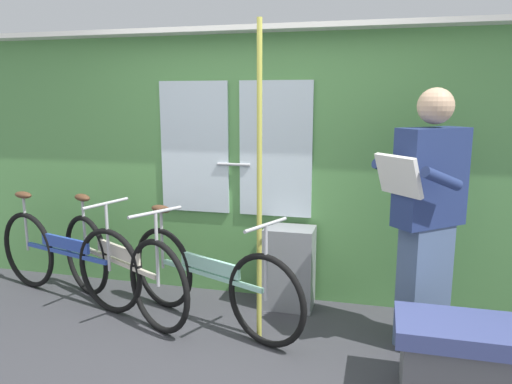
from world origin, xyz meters
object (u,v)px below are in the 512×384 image
at_px(bench_seat_corner, 458,357).
at_px(passenger_reading_newspaper, 427,215).
at_px(bicycle_near_door, 209,279).
at_px(handrail_pole, 259,186).
at_px(bicycle_by_pole, 65,257).
at_px(bicycle_leaning_behind, 118,266).
at_px(trash_bin_by_wall, 289,267).

bearing_deg(bench_seat_corner, passenger_reading_newspaper, 105.56).
bearing_deg(bicycle_near_door, handrail_pole, 10.25).
height_order(handrail_pole, bench_seat_corner, handrail_pole).
relative_size(bicycle_by_pole, handrail_pole, 0.76).
xyz_separation_m(bicycle_leaning_behind, handrail_pole, (1.18, -0.15, 0.72)).
distance_m(bicycle_near_door, handrail_pole, 0.85).
xyz_separation_m(handrail_pole, bench_seat_corner, (1.26, -0.42, -0.85)).
relative_size(bicycle_near_door, bicycle_by_pole, 0.95).
distance_m(bicycle_leaning_behind, trash_bin_by_wall, 1.36).
bearing_deg(handrail_pole, bench_seat_corner, -18.34).
relative_size(bicycle_leaning_behind, passenger_reading_newspaper, 0.89).
distance_m(passenger_reading_newspaper, trash_bin_by_wall, 1.22).
bearing_deg(bicycle_leaning_behind, handrail_pole, 21.48).
height_order(bicycle_leaning_behind, handrail_pole, handrail_pole).
bearing_deg(trash_bin_by_wall, bench_seat_corner, -40.53).
bearing_deg(bicycle_leaning_behind, passenger_reading_newspaper, 28.81).
bearing_deg(trash_bin_by_wall, handrail_pole, -101.07).
xyz_separation_m(bicycle_near_door, bicycle_by_pole, (-1.33, 0.16, 0.01)).
bearing_deg(handrail_pole, bicycle_near_door, 166.14).
bearing_deg(trash_bin_by_wall, bicycle_by_pole, -170.72).
relative_size(trash_bin_by_wall, handrail_pole, 0.30).
bearing_deg(bicycle_near_door, bench_seat_corner, 6.86).
bearing_deg(bicycle_by_pole, bench_seat_corner, 4.24).
height_order(trash_bin_by_wall, bench_seat_corner, trash_bin_by_wall).
bearing_deg(trash_bin_by_wall, passenger_reading_newspaper, -22.49).
relative_size(bicycle_leaning_behind, trash_bin_by_wall, 2.32).
relative_size(bicycle_by_pole, bench_seat_corner, 2.37).
relative_size(bicycle_near_door, handrail_pole, 0.72).
bearing_deg(bicycle_near_door, trash_bin_by_wall, 65.73).
height_order(bicycle_near_door, bicycle_by_pole, bicycle_by_pole).
bearing_deg(bicycle_by_pole, passenger_reading_newspaper, 14.83).
bearing_deg(bench_seat_corner, bicycle_by_pole, 167.25).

